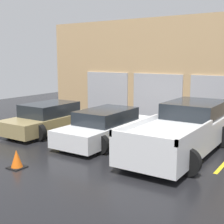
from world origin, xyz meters
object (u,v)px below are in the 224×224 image
sedan_white (105,127)px  traffic_cone (17,160)px  pickup_truck (183,130)px  sedan_side (49,118)px

sedan_white → traffic_cone: sedan_white is taller
pickup_truck → sedan_side: size_ratio=1.29×
pickup_truck → traffic_cone: pickup_truck is taller
pickup_truck → sedan_white: size_ratio=1.24×
pickup_truck → sedan_side: 6.04m
sedan_white → traffic_cone: size_ratio=7.98×
sedan_side → sedan_white: bearing=-0.0°
sedan_side → traffic_cone: sedan_side is taller
pickup_truck → traffic_cone: (-3.53, -4.12, -0.53)m
sedan_white → traffic_cone: bearing=-97.6°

